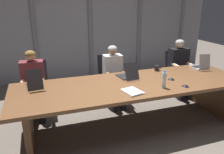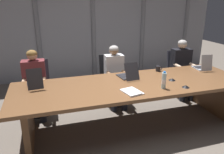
{
  "view_description": "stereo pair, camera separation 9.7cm",
  "coord_description": "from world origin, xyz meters",
  "px_view_note": "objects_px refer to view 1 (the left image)",
  "views": [
    {
      "loc": [
        -1.37,
        -2.96,
        1.96
      ],
      "look_at": [
        -0.32,
        0.1,
        0.85
      ],
      "focal_mm": 35.56,
      "sensor_mm": 36.0,
      "label": 1
    },
    {
      "loc": [
        -1.28,
        -2.99,
        1.96
      ],
      "look_at": [
        -0.32,
        0.1,
        0.85
      ],
      "focal_mm": 35.56,
      "sensor_mm": 36.0,
      "label": 2
    }
  ],
  "objects_px": {
    "laptop_center": "(200,66)",
    "office_chair_center": "(176,77)",
    "person_left_mid": "(114,73)",
    "spiral_notepad": "(133,92)",
    "person_left_end": "(33,81)",
    "office_chair_left_mid": "(111,84)",
    "laptop_left_mid": "(127,75)",
    "coffee_mug_near": "(157,68)",
    "laptop_left_end": "(34,84)",
    "water_bottle_primary": "(164,80)",
    "conference_mic_middle": "(185,86)",
    "office_chair_left_end": "(37,94)",
    "conference_mic_left_side": "(171,79)",
    "person_center": "(180,65)"
  },
  "relations": [
    {
      "from": "spiral_notepad",
      "to": "laptop_left_mid",
      "type": "bearing_deg",
      "value": 61.66
    },
    {
      "from": "office_chair_left_end",
      "to": "spiral_notepad",
      "type": "bearing_deg",
      "value": 47.36
    },
    {
      "from": "laptop_left_end",
      "to": "laptop_center",
      "type": "xyz_separation_m",
      "value": [
        2.96,
        0.01,
        -0.0
      ]
    },
    {
      "from": "office_chair_center",
      "to": "conference_mic_left_side",
      "type": "relative_size",
      "value": 8.36
    },
    {
      "from": "person_left_mid",
      "to": "water_bottle_primary",
      "type": "xyz_separation_m",
      "value": [
        0.36,
        -1.18,
        0.21
      ]
    },
    {
      "from": "water_bottle_primary",
      "to": "conference_mic_middle",
      "type": "relative_size",
      "value": 2.36
    },
    {
      "from": "coffee_mug_near",
      "to": "conference_mic_middle",
      "type": "bearing_deg",
      "value": -89.96
    },
    {
      "from": "laptop_center",
      "to": "office_chair_left_mid",
      "type": "height_order",
      "value": "laptop_center"
    },
    {
      "from": "conference_mic_left_side",
      "to": "spiral_notepad",
      "type": "relative_size",
      "value": 0.32
    },
    {
      "from": "spiral_notepad",
      "to": "conference_mic_middle",
      "type": "bearing_deg",
      "value": -17.17
    },
    {
      "from": "laptop_left_end",
      "to": "water_bottle_primary",
      "type": "distance_m",
      "value": 1.9
    },
    {
      "from": "person_center",
      "to": "office_chair_center",
      "type": "bearing_deg",
      "value": 169.63
    },
    {
      "from": "laptop_center",
      "to": "water_bottle_primary",
      "type": "xyz_separation_m",
      "value": [
        -1.17,
        -0.63,
        0.06
      ]
    },
    {
      "from": "laptop_left_mid",
      "to": "person_left_mid",
      "type": "height_order",
      "value": "person_left_mid"
    },
    {
      "from": "office_chair_center",
      "to": "person_left_mid",
      "type": "relative_size",
      "value": 0.79
    },
    {
      "from": "person_left_end",
      "to": "office_chair_left_end",
      "type": "bearing_deg",
      "value": 171.34
    },
    {
      "from": "office_chair_center",
      "to": "conference_mic_middle",
      "type": "height_order",
      "value": "office_chair_center"
    },
    {
      "from": "office_chair_center",
      "to": "coffee_mug_near",
      "type": "distance_m",
      "value": 1.1
    },
    {
      "from": "person_left_mid",
      "to": "conference_mic_left_side",
      "type": "relative_size",
      "value": 10.59
    },
    {
      "from": "laptop_left_end",
      "to": "spiral_notepad",
      "type": "relative_size",
      "value": 1.17
    },
    {
      "from": "person_left_end",
      "to": "office_chair_left_mid",
      "type": "bearing_deg",
      "value": 98.38
    },
    {
      "from": "person_left_end",
      "to": "water_bottle_primary",
      "type": "bearing_deg",
      "value": 59.25
    },
    {
      "from": "laptop_left_end",
      "to": "office_chair_center",
      "type": "xyz_separation_m",
      "value": [
        2.97,
        0.73,
        -0.46
      ]
    },
    {
      "from": "laptop_left_mid",
      "to": "person_left_end",
      "type": "distance_m",
      "value": 1.62
    },
    {
      "from": "laptop_center",
      "to": "person_left_end",
      "type": "distance_m",
      "value": 3.05
    },
    {
      "from": "laptop_left_end",
      "to": "conference_mic_middle",
      "type": "xyz_separation_m",
      "value": [
        2.13,
        -0.68,
        -0.04
      ]
    },
    {
      "from": "laptop_left_end",
      "to": "laptop_left_mid",
      "type": "height_order",
      "value": "laptop_left_end"
    },
    {
      "from": "office_chair_left_mid",
      "to": "person_left_end",
      "type": "relative_size",
      "value": 0.8
    },
    {
      "from": "laptop_center",
      "to": "office_chair_center",
      "type": "xyz_separation_m",
      "value": [
        0.01,
        0.72,
        -0.46
      ]
    },
    {
      "from": "person_left_mid",
      "to": "conference_mic_left_side",
      "type": "xyz_separation_m",
      "value": [
        0.67,
        -0.92,
        0.11
      ]
    },
    {
      "from": "laptop_center",
      "to": "office_chair_center",
      "type": "height_order",
      "value": "laptop_center"
    },
    {
      "from": "person_left_mid",
      "to": "laptop_left_end",
      "type": "bearing_deg",
      "value": -67.19
    },
    {
      "from": "person_left_end",
      "to": "conference_mic_middle",
      "type": "relative_size",
      "value": 10.66
    },
    {
      "from": "office_chair_left_end",
      "to": "office_chair_center",
      "type": "xyz_separation_m",
      "value": [
        2.97,
        -0.0,
        -0.01
      ]
    },
    {
      "from": "conference_mic_left_side",
      "to": "conference_mic_middle",
      "type": "distance_m",
      "value": 0.33
    },
    {
      "from": "person_left_mid",
      "to": "person_center",
      "type": "bearing_deg",
      "value": 91.65
    },
    {
      "from": "laptop_left_mid",
      "to": "coffee_mug_near",
      "type": "height_order",
      "value": "laptop_left_mid"
    },
    {
      "from": "office_chair_left_end",
      "to": "coffee_mug_near",
      "type": "height_order",
      "value": "office_chair_left_end"
    },
    {
      "from": "conference_mic_left_side",
      "to": "spiral_notepad",
      "type": "bearing_deg",
      "value": -161.44
    },
    {
      "from": "person_left_mid",
      "to": "water_bottle_primary",
      "type": "distance_m",
      "value": 1.25
    },
    {
      "from": "person_left_end",
      "to": "conference_mic_left_side",
      "type": "xyz_separation_m",
      "value": [
        2.14,
        -0.92,
        0.1
      ]
    },
    {
      "from": "person_left_end",
      "to": "person_left_mid",
      "type": "xyz_separation_m",
      "value": [
        1.47,
        -0.01,
        -0.01
      ]
    },
    {
      "from": "laptop_center",
      "to": "office_chair_center",
      "type": "bearing_deg",
      "value": 5.92
    },
    {
      "from": "laptop_left_mid",
      "to": "coffee_mug_near",
      "type": "relative_size",
      "value": 3.39
    },
    {
      "from": "laptop_center",
      "to": "person_left_mid",
      "type": "relative_size",
      "value": 0.33
    },
    {
      "from": "water_bottle_primary",
      "to": "coffee_mug_near",
      "type": "bearing_deg",
      "value": 66.71
    },
    {
      "from": "spiral_notepad",
      "to": "laptop_center",
      "type": "bearing_deg",
      "value": 7.82
    },
    {
      "from": "coffee_mug_near",
      "to": "conference_mic_middle",
      "type": "height_order",
      "value": "coffee_mug_near"
    },
    {
      "from": "office_chair_left_mid",
      "to": "water_bottle_primary",
      "type": "distance_m",
      "value": 1.48
    },
    {
      "from": "person_left_mid",
      "to": "spiral_notepad",
      "type": "distance_m",
      "value": 1.2
    }
  ]
}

